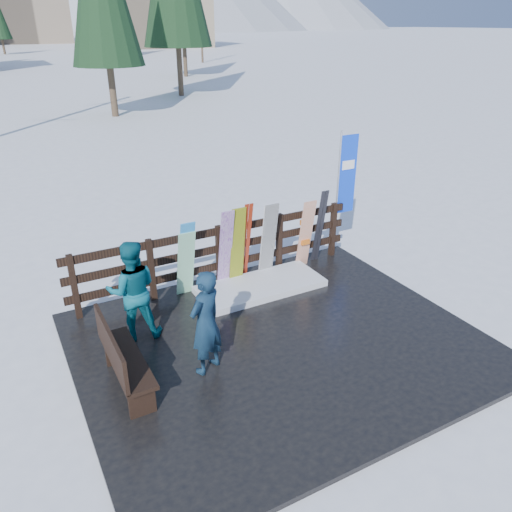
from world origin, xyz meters
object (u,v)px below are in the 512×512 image
snowboard_1 (186,264)px  snowboard_5 (306,234)px  snowboard_2 (237,247)px  person_front (206,323)px  person_back (132,291)px  rental_flag (345,179)px  bench (121,357)px  snowboard_3 (226,249)px  snowboard_4 (268,241)px  snowboard_0 (186,259)px

snowboard_1 → snowboard_5: size_ratio=0.93×
snowboard_1 → snowboard_2: size_ratio=0.86×
person_front → person_back: bearing=-90.1°
snowboard_1 → rental_flag: rental_flag is taller
snowboard_5 → person_back: bearing=-168.2°
bench → snowboard_3: bearing=38.3°
person_back → person_front: bearing=130.1°
bench → snowboard_1: 2.55m
snowboard_5 → person_back: person_back is taller
bench → snowboard_4: 3.86m
bench → snowboard_5: bearing=24.8°
snowboard_5 → rental_flag: size_ratio=0.56×
snowboard_3 → snowboard_4: bearing=0.0°
snowboard_0 → snowboard_5: size_ratio=1.06×
bench → snowboard_2: 3.31m
snowboard_0 → person_front: (-0.52, -2.08, 0.03)m
rental_flag → snowboard_1: bearing=-175.7°
bench → person_front: (1.16, -0.15, 0.26)m
snowboard_0 → snowboard_4: bearing=0.0°
bench → snowboard_2: bearing=35.8°
snowboard_2 → snowboard_3: 0.24m
bench → snowboard_3: (2.44, 1.93, 0.26)m
snowboard_3 → snowboard_4: 0.89m
snowboard_1 → snowboard_2: bearing=-0.0°
snowboard_2 → snowboard_5: (1.50, 0.00, -0.06)m
person_front → snowboard_5: bearing=-171.6°
snowboard_2 → snowboard_3: same height
snowboard_0 → snowboard_5: (2.50, 0.00, -0.03)m
snowboard_0 → rental_flag: rental_flag is taller
snowboard_0 → snowboard_1: bearing=180.0°
snowboard_3 → person_front: (-1.28, -2.08, 0.00)m
snowboard_0 → rental_flag: bearing=4.3°
snowboard_3 → snowboard_5: snowboard_3 is taller
snowboard_1 → snowboard_2: (1.01, -0.00, 0.12)m
snowboard_3 → person_front: size_ratio=1.01×
snowboard_2 → person_back: (-2.16, -0.77, 0.03)m
snowboard_5 → snowboard_0: bearing=-180.0°
snowboard_4 → person_back: 2.92m
snowboard_3 → snowboard_0: bearing=-180.0°
snowboard_0 → snowboard_1: size_ratio=1.14×
snowboard_3 → bench: bearing=-141.7°
bench → rental_flag: (5.26, 2.20, 1.09)m
snowboard_2 → snowboard_4: bearing=0.0°
snowboard_1 → snowboard_5: snowboard_5 is taller
person_front → bench: bearing=-33.4°
snowboard_4 → snowboard_3: bearing=180.0°
snowboard_0 → rental_flag: 3.69m
snowboard_5 → snowboard_3: bearing=180.0°
snowboard_1 → snowboard_3: 0.78m
snowboard_4 → snowboard_5: snowboard_4 is taller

